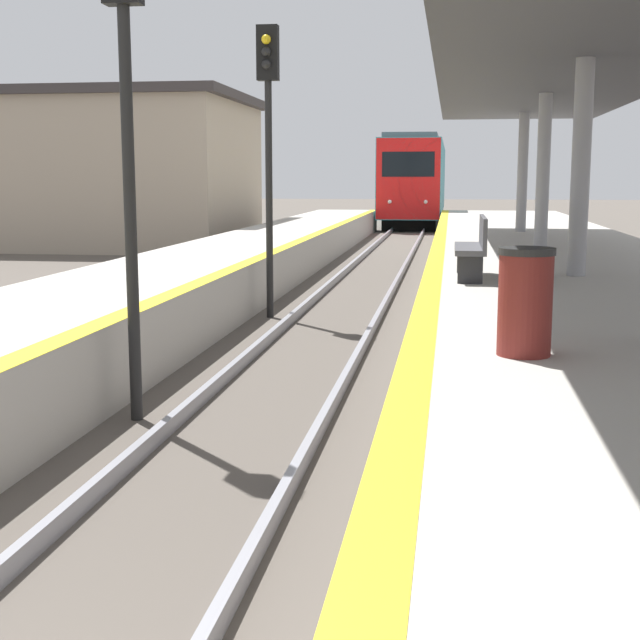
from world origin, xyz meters
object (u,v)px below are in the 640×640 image
at_px(signal_mid, 268,118).
at_px(trash_bin, 525,302).
at_px(train, 417,181).
at_px(bench, 474,245).
at_px(signal_near, 125,71).

bearing_deg(signal_mid, trash_bin, -63.63).
relative_size(train, bench, 11.01).
xyz_separation_m(train, trash_bin, (2.55, -41.96, -0.85)).
height_order(signal_near, bench, signal_near).
relative_size(train, trash_bin, 21.94).
relative_size(signal_near, bench, 2.72).
xyz_separation_m(signal_mid, trash_bin, (3.74, -7.54, -2.03)).
distance_m(train, trash_bin, 42.05).
distance_m(train, signal_near, 41.20).
distance_m(signal_mid, bench, 4.33).
distance_m(train, signal_mid, 34.46).
height_order(train, signal_mid, signal_mid).
bearing_deg(signal_mid, signal_near, -90.04).
bearing_deg(signal_mid, bench, -25.80).
bearing_deg(trash_bin, train, 93.47).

